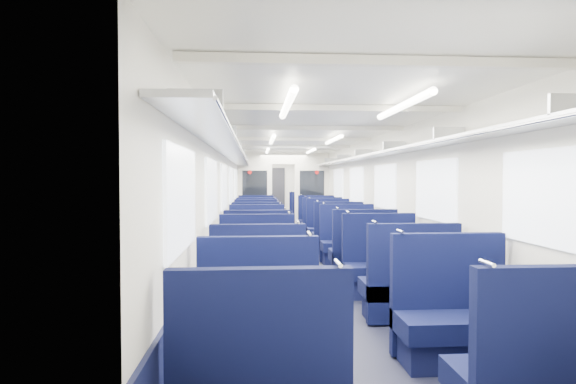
# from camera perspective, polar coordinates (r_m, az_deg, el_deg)

# --- Properties ---
(floor) EXTENTS (2.80, 18.00, 0.01)m
(floor) POSITION_cam_1_polar(r_m,az_deg,el_deg) (11.11, 0.51, -6.45)
(floor) COLOR black
(floor) RESTS_ON ground
(ceiling) EXTENTS (2.80, 18.00, 0.01)m
(ceiling) POSITION_cam_1_polar(r_m,az_deg,el_deg) (11.02, 0.52, 5.74)
(ceiling) COLOR white
(ceiling) RESTS_ON wall_left
(wall_left) EXTENTS (0.02, 18.00, 2.35)m
(wall_left) POSITION_cam_1_polar(r_m,az_deg,el_deg) (10.98, -6.79, -0.39)
(wall_left) COLOR silver
(wall_left) RESTS_ON floor
(dado_left) EXTENTS (0.03, 17.90, 0.70)m
(dado_left) POSITION_cam_1_polar(r_m,az_deg,el_deg) (11.04, -6.70, -4.67)
(dado_left) COLOR black
(dado_left) RESTS_ON floor
(wall_right) EXTENTS (0.02, 18.00, 2.35)m
(wall_right) POSITION_cam_1_polar(r_m,az_deg,el_deg) (11.20, 7.68, -0.36)
(wall_right) COLOR silver
(wall_right) RESTS_ON floor
(dado_right) EXTENTS (0.03, 17.90, 0.70)m
(dado_right) POSITION_cam_1_polar(r_m,az_deg,el_deg) (11.25, 7.58, -4.56)
(dado_right) COLOR black
(dado_right) RESTS_ON floor
(wall_far) EXTENTS (2.80, 0.02, 2.35)m
(wall_far) POSITION_cam_1_polar(r_m,az_deg,el_deg) (19.98, -1.48, 0.55)
(wall_far) COLOR silver
(wall_far) RESTS_ON floor
(luggage_rack_left) EXTENTS (0.36, 17.40, 0.18)m
(luggage_rack_left) POSITION_cam_1_polar(r_m,az_deg,el_deg) (10.97, -5.83, 3.78)
(luggage_rack_left) COLOR #B2B5BA
(luggage_rack_left) RESTS_ON wall_left
(luggage_rack_right) EXTENTS (0.36, 17.40, 0.18)m
(luggage_rack_right) POSITION_cam_1_polar(r_m,az_deg,el_deg) (11.16, 6.75, 3.74)
(luggage_rack_right) COLOR #B2B5BA
(luggage_rack_right) RESTS_ON wall_right
(windows) EXTENTS (2.78, 15.60, 0.75)m
(windows) POSITION_cam_1_polar(r_m,az_deg,el_deg) (10.54, 0.71, 0.86)
(windows) COLOR white
(windows) RESTS_ON wall_left
(ceiling_fittings) EXTENTS (2.70, 16.06, 0.11)m
(ceiling_fittings) POSITION_cam_1_polar(r_m,az_deg,el_deg) (10.76, 0.62, 5.51)
(ceiling_fittings) COLOR silver
(ceiling_fittings) RESTS_ON ceiling
(end_door) EXTENTS (0.75, 0.06, 2.00)m
(end_door) POSITION_cam_1_polar(r_m,az_deg,el_deg) (19.93, -1.47, 0.05)
(end_door) COLOR black
(end_door) RESTS_ON floor
(bulkhead) EXTENTS (2.80, 0.10, 2.35)m
(bulkhead) POSITION_cam_1_polar(r_m,az_deg,el_deg) (14.50, -0.56, 0.35)
(bulkhead) COLOR silver
(bulkhead) RESTS_ON floor
(seat_2) EXTENTS (1.00, 0.55, 1.12)m
(seat_2) POSITION_cam_1_polar(r_m,az_deg,el_deg) (3.96, -3.58, -16.36)
(seat_2) COLOR #0B1139
(seat_2) RESTS_ON floor
(seat_3) EXTENTS (1.00, 0.55, 1.12)m
(seat_3) POSITION_cam_1_polar(r_m,az_deg,el_deg) (4.41, 19.29, -14.57)
(seat_3) COLOR #0B1139
(seat_3) RESTS_ON floor
(seat_4) EXTENTS (1.00, 0.55, 1.12)m
(seat_4) POSITION_cam_1_polar(r_m,az_deg,el_deg) (5.24, -3.67, -11.87)
(seat_4) COLOR #0B1139
(seat_4) RESTS_ON floor
(seat_5) EXTENTS (1.00, 0.55, 1.12)m
(seat_5) POSITION_cam_1_polar(r_m,az_deg,el_deg) (5.46, 14.38, -11.34)
(seat_5) COLOR #0B1139
(seat_5) RESTS_ON floor
(seat_6) EXTENTS (1.00, 0.55, 1.12)m
(seat_6) POSITION_cam_1_polar(r_m,az_deg,el_deg) (6.31, -3.71, -9.54)
(seat_6) COLOR #0B1139
(seat_6) RESTS_ON floor
(seat_7) EXTENTS (1.00, 0.55, 1.12)m
(seat_7) POSITION_cam_1_polar(r_m,az_deg,el_deg) (6.56, 11.12, -9.12)
(seat_7) COLOR #0B1139
(seat_7) RESTS_ON floor
(seat_8) EXTENTS (1.00, 0.55, 1.12)m
(seat_8) POSITION_cam_1_polar(r_m,az_deg,el_deg) (7.36, -3.74, -7.91)
(seat_8) COLOR #0B1139
(seat_8) RESTS_ON floor
(seat_9) EXTENTS (1.00, 0.55, 1.12)m
(seat_9) POSITION_cam_1_polar(r_m,az_deg,el_deg) (7.61, 8.97, -7.61)
(seat_9) COLOR #0B1139
(seat_9) RESTS_ON floor
(seat_10) EXTENTS (1.00, 0.55, 1.12)m
(seat_10) POSITION_cam_1_polar(r_m,az_deg,el_deg) (8.57, -3.77, -6.55)
(seat_10) COLOR #0B1139
(seat_10) RESTS_ON floor
(seat_11) EXTENTS (1.00, 0.55, 1.12)m
(seat_11) POSITION_cam_1_polar(r_m,az_deg,el_deg) (8.76, 7.22, -6.38)
(seat_11) COLOR #0B1139
(seat_11) RESTS_ON floor
(seat_12) EXTENTS (1.00, 0.55, 1.12)m
(seat_12) POSITION_cam_1_polar(r_m,az_deg,el_deg) (9.71, -3.79, -5.58)
(seat_12) COLOR #0B1139
(seat_12) RESTS_ON floor
(seat_13) EXTENTS (1.00, 0.55, 1.12)m
(seat_13) POSITION_cam_1_polar(r_m,az_deg,el_deg) (9.86, 5.94, -5.47)
(seat_13) COLOR #0B1139
(seat_13) RESTS_ON floor
(seat_14) EXTENTS (1.00, 0.55, 1.12)m
(seat_14) POSITION_cam_1_polar(r_m,az_deg,el_deg) (10.71, -3.80, -4.89)
(seat_14) COLOR #0B1139
(seat_14) RESTS_ON floor
(seat_15) EXTENTS (1.00, 0.55, 1.12)m
(seat_15) POSITION_cam_1_polar(r_m,az_deg,el_deg) (11.00, 4.91, -4.72)
(seat_15) COLOR #0B1139
(seat_15) RESTS_ON floor
(seat_16) EXTENTS (1.00, 0.55, 1.12)m
(seat_16) POSITION_cam_1_polar(r_m,az_deg,el_deg) (11.89, -3.81, -4.24)
(seat_16) COLOR #0B1139
(seat_16) RESTS_ON floor
(seat_17) EXTENTS (1.00, 0.55, 1.12)m
(seat_17) POSITION_cam_1_polar(r_m,az_deg,el_deg) (12.16, 4.05, -4.10)
(seat_17) COLOR #0B1139
(seat_17) RESTS_ON floor
(seat_18) EXTENTS (1.00, 0.55, 1.12)m
(seat_18) POSITION_cam_1_polar(r_m,az_deg,el_deg) (13.17, -3.82, -3.66)
(seat_18) COLOR #0B1139
(seat_18) RESTS_ON floor
(seat_19) EXTENTS (1.00, 0.55, 1.12)m
(seat_19) POSITION_cam_1_polar(r_m,az_deg,el_deg) (13.10, 3.47, -3.69)
(seat_19) COLOR #0B1139
(seat_19) RESTS_ON floor
(seat_20) EXTENTS (1.00, 0.55, 1.12)m
(seat_20) POSITION_cam_1_polar(r_m,az_deg,el_deg) (15.24, -3.84, -2.93)
(seat_20) COLOR #0B1139
(seat_20) RESTS_ON floor
(seat_21) EXTENTS (1.00, 0.55, 1.12)m
(seat_21) POSITION_cam_1_polar(r_m,az_deg,el_deg) (15.30, 2.40, -2.91)
(seat_21) COLOR #0B1139
(seat_21) RESTS_ON floor
(seat_22) EXTENTS (1.00, 0.55, 1.12)m
(seat_22) POSITION_cam_1_polar(r_m,az_deg,el_deg) (16.33, -3.84, -2.62)
(seat_22) COLOR #0B1139
(seat_22) RESTS_ON floor
(seat_23) EXTENTS (1.00, 0.55, 1.12)m
(seat_23) POSITION_cam_1_polar(r_m,az_deg,el_deg) (16.46, 1.95, -2.58)
(seat_23) COLOR #0B1139
(seat_23) RESTS_ON floor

